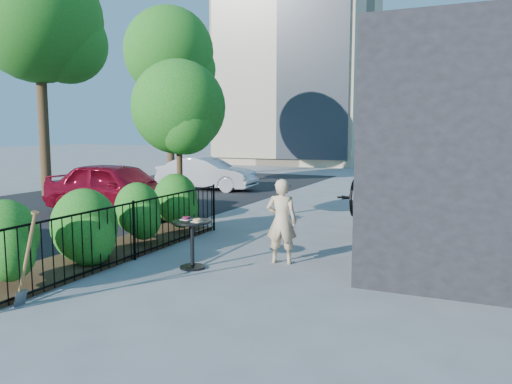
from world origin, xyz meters
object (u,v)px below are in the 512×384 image
at_px(car_red, 118,189).
at_px(street_tree_near, 39,27).
at_px(car_silver, 207,174).
at_px(cafe_table, 192,235).
at_px(patio_tree, 180,113).
at_px(shovel, 26,264).
at_px(woman, 282,221).
at_px(street_tree_far, 169,57).

bearing_deg(car_red, street_tree_near, 69.10).
bearing_deg(car_silver, cafe_table, -155.19).
height_order(patio_tree, cafe_table, patio_tree).
relative_size(street_tree_near, shovel, 6.11).
distance_m(patio_tree, shovel, 5.86).
bearing_deg(car_silver, woman, -147.23).
distance_m(woman, car_red, 6.59).
distance_m(patio_tree, cafe_table, 4.07).
xyz_separation_m(woman, shovel, (-2.28, -3.49, -0.16)).
bearing_deg(street_tree_near, street_tree_far, 90.00).
distance_m(cafe_table, car_red, 6.00).
bearing_deg(street_tree_near, shovel, -44.59).
relative_size(street_tree_far, car_red, 1.88).
distance_m(street_tree_near, car_silver, 7.89).
bearing_deg(woman, cafe_table, 26.96).
relative_size(shovel, car_red, 0.31).
bearing_deg(shovel, car_silver, 109.31).
relative_size(street_tree_far, shovel, 6.11).
distance_m(street_tree_far, shovel, 19.44).
bearing_deg(patio_tree, shovel, -79.62).
relative_size(woman, car_red, 0.34).
xyz_separation_m(street_tree_far, cafe_table, (9.69, -14.00, -5.34)).
xyz_separation_m(woman, car_red, (-5.95, 2.83, -0.01)).
bearing_deg(shovel, patio_tree, 100.38).
bearing_deg(woman, patio_tree, -39.05).
bearing_deg(patio_tree, woman, -29.74).
bearing_deg(street_tree_near, woman, -24.79).
relative_size(patio_tree, car_red, 0.89).
height_order(street_tree_far, car_silver, street_tree_far).
bearing_deg(car_silver, street_tree_near, 129.99).
height_order(street_tree_near, woman, street_tree_near).
distance_m(street_tree_far, car_red, 12.51).
xyz_separation_m(street_tree_near, cafe_table, (9.69, -6.00, -5.34)).
distance_m(street_tree_near, street_tree_far, 8.00).
distance_m(woman, car_silver, 11.31).
height_order(street_tree_near, car_red, street_tree_near).
relative_size(street_tree_near, car_red, 1.88).
distance_m(street_tree_far, woman, 17.82).
bearing_deg(street_tree_near, cafe_table, -31.77).
bearing_deg(car_red, woman, -112.30).
relative_size(cafe_table, woman, 0.58).
bearing_deg(shovel, car_red, 120.11).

